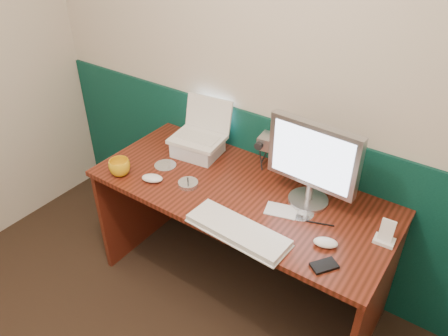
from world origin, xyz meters
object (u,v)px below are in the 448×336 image
Objects in this scene: laptop at (197,122)px; camcorder at (266,151)px; keyboard at (238,231)px; desk at (239,243)px; monitor at (313,163)px; mug at (120,167)px.

laptop reaches higher than camcorder.
laptop is at bearing -172.29° from camcorder.
keyboard is 2.32× the size of camcorder.
desk is 0.51m from keyboard.
monitor is at bearing -10.53° from laptop.
keyboard is at bearing -2.13° from mug.
mug is at bearing -179.02° from keyboard.
monitor is 1.04m from mug.
laptop is 0.49m from mug.
laptop is 0.64× the size of monitor.
laptop is 1.39× the size of camcorder.
monitor reaches higher than camcorder.
monitor is 0.93× the size of keyboard.
mug is (-0.79, 0.03, 0.03)m from keyboard.
keyboard is (0.17, -0.29, 0.39)m from desk.
camcorder is at bearing 40.24° from mug.
keyboard is (0.57, -0.44, -0.20)m from laptop.
laptop is at bearing 61.82° from mug.
camcorder is at bearing 111.11° from keyboard.
laptop is at bearing 145.50° from keyboard.
laptop is 0.60× the size of keyboard.
mug is (-0.95, -0.37, -0.18)m from monitor.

